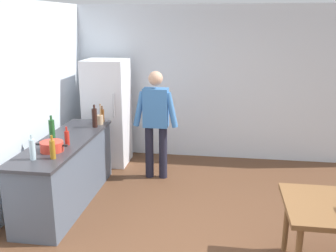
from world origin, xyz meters
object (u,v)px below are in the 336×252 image
object	(u,v)px
refrigerator	(107,112)
bottle_wine_green	(52,130)
cooking_pot	(52,146)
bottle_beer_brown	(102,116)
person	(156,118)
bottle_wine_dark	(95,118)
bottle_sauce_red	(67,138)
bottle_oil_amber	(52,149)
utensil_jar	(100,119)
bottle_water_clear	(32,149)

from	to	relation	value
refrigerator	bottle_wine_green	distance (m)	1.66
refrigerator	bottle_wine_green	world-z (taller)	refrigerator
refrigerator	cooking_pot	size ratio (longest dim) A/B	4.50
refrigerator	bottle_beer_brown	xyz separation A→B (m)	(0.12, -0.64, 0.11)
bottle_beer_brown	person	bearing A→B (deg)	5.69
bottle_beer_brown	bottle_wine_dark	world-z (taller)	bottle_wine_dark
cooking_pot	bottle_sauce_red	size ratio (longest dim) A/B	1.67
person	bottle_sauce_red	world-z (taller)	person
cooking_pot	bottle_sauce_red	bearing A→B (deg)	71.73
bottle_sauce_red	cooking_pot	bearing A→B (deg)	-108.27
bottle_beer_brown	bottle_wine_dark	size ratio (longest dim) A/B	0.76
bottle_wine_dark	person	bearing A→B (deg)	23.75
bottle_wine_dark	bottle_wine_green	bearing A→B (deg)	-115.45
person	bottle_oil_amber	size ratio (longest dim) A/B	6.07
bottle_wine_dark	utensil_jar	bearing A→B (deg)	83.16
bottle_water_clear	bottle_wine_dark	distance (m)	1.44
bottle_water_clear	bottle_beer_brown	size ratio (longest dim) A/B	1.15
bottle_beer_brown	bottle_sauce_red	world-z (taller)	bottle_beer_brown
bottle_water_clear	cooking_pot	bearing A→B (deg)	74.43
cooking_pot	bottle_sauce_red	distance (m)	0.28
utensil_jar	bottle_beer_brown	distance (m)	0.13
bottle_sauce_red	bottle_water_clear	bearing A→B (deg)	-106.82
bottle_wine_dark	refrigerator	bearing A→B (deg)	96.10
bottle_oil_amber	bottle_wine_green	xyz separation A→B (m)	(-0.30, 0.65, 0.03)
bottle_oil_amber	bottle_water_clear	size ratio (longest dim) A/B	0.93
cooking_pot	bottle_wine_green	bearing A→B (deg)	113.84
bottle_wine_dark	bottle_wine_green	distance (m)	0.79
bottle_beer_brown	utensil_jar	bearing A→B (deg)	-91.20
bottle_water_clear	bottle_wine_dark	xyz separation A→B (m)	(0.25, 1.42, 0.02)
bottle_oil_amber	person	bearing A→B (deg)	62.96
person	utensil_jar	bearing A→B (deg)	-165.92
cooking_pot	bottle_wine_dark	size ratio (longest dim) A/B	1.18
bottle_oil_amber	bottle_water_clear	world-z (taller)	bottle_water_clear
person	bottle_wine_green	world-z (taller)	person
bottle_oil_amber	bottle_sauce_red	size ratio (longest dim) A/B	1.17
refrigerator	bottle_beer_brown	distance (m)	0.66
bottle_water_clear	utensil_jar	bearing A→B (deg)	80.49
bottle_wine_dark	bottle_wine_green	world-z (taller)	same
bottle_water_clear	bottle_wine_green	size ratio (longest dim) A/B	0.88
person	bottle_sauce_red	xyz separation A→B (m)	(-0.93, -1.23, 0.02)
utensil_jar	bottle_beer_brown	xyz separation A→B (m)	(0.00, 0.13, 0.03)
refrigerator	bottle_oil_amber	world-z (taller)	refrigerator
person	bottle_wine_dark	xyz separation A→B (m)	(-0.85, -0.37, 0.07)
utensil_jar	bottle_sauce_red	bearing A→B (deg)	-95.29
refrigerator	cooking_pot	world-z (taller)	refrigerator
refrigerator	person	bearing A→B (deg)	-30.23
bottle_wine_green	person	bearing A→B (deg)	42.40
bottle_beer_brown	refrigerator	bearing A→B (deg)	100.83
person	utensil_jar	distance (m)	0.86
bottle_wine_green	cooking_pot	bearing A→B (deg)	-66.16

